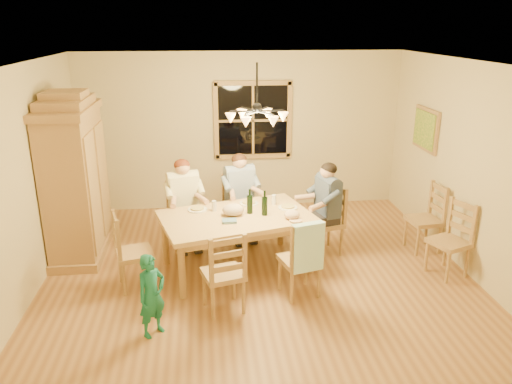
{
  "coord_description": "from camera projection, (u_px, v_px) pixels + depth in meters",
  "views": [
    {
      "loc": [
        -0.65,
        -5.96,
        3.15
      ],
      "look_at": [
        -0.0,
        0.1,
        1.06
      ],
      "focal_mm": 35.0,
      "sensor_mm": 36.0,
      "label": 1
    }
  ],
  "objects": [
    {
      "name": "chair_far_left",
      "position": [
        185.0,
        228.0,
        7.26
      ],
      "size": [
        0.54,
        0.52,
        0.99
      ],
      "rotation": [
        0.0,
        0.0,
        3.41
      ],
      "color": "#A07946",
      "rests_on": "floor"
    },
    {
      "name": "chair_spare_front",
      "position": [
        447.0,
        253.0,
        6.47
      ],
      "size": [
        0.55,
        0.56,
        0.99
      ],
      "rotation": [
        0.0,
        0.0,
        1.95
      ],
      "color": "#A07946",
      "rests_on": "floor"
    },
    {
      "name": "wine_glass_a",
      "position": [
        214.0,
        206.0,
        6.62
      ],
      "size": [
        0.06,
        0.06,
        0.14
      ],
      "primitive_type": "cylinder",
      "color": "silver",
      "rests_on": "dining_table"
    },
    {
      "name": "wine_bottle_b",
      "position": [
        265.0,
        203.0,
        6.45
      ],
      "size": [
        0.08,
        0.08,
        0.33
      ],
      "primitive_type": "cylinder",
      "color": "black",
      "rests_on": "dining_table"
    },
    {
      "name": "painting",
      "position": [
        426.0,
        129.0,
        7.57
      ],
      "size": [
        0.06,
        0.78,
        0.64
      ],
      "color": "olive",
      "rests_on": "wall_right"
    },
    {
      "name": "wine_glass_b",
      "position": [
        274.0,
        200.0,
        6.85
      ],
      "size": [
        0.06,
        0.06,
        0.14
      ],
      "primitive_type": "cylinder",
      "color": "silver",
      "rests_on": "dining_table"
    },
    {
      "name": "cap",
      "position": [
        292.0,
        215.0,
        6.37
      ],
      "size": [
        0.2,
        0.2,
        0.11
      ],
      "primitive_type": "ellipsoid",
      "color": "#D6AF8E",
      "rests_on": "dining_table"
    },
    {
      "name": "wall_right",
      "position": [
        465.0,
        167.0,
        6.53
      ],
      "size": [
        0.02,
        5.0,
        2.7
      ],
      "primitive_type": "cube",
      "color": "beige",
      "rests_on": "floor"
    },
    {
      "name": "chair_far_right",
      "position": [
        240.0,
        220.0,
        7.56
      ],
      "size": [
        0.54,
        0.52,
        0.99
      ],
      "rotation": [
        0.0,
        0.0,
        3.41
      ],
      "color": "#A07946",
      "rests_on": "floor"
    },
    {
      "name": "adult_woman",
      "position": [
        183.0,
        193.0,
        7.09
      ],
      "size": [
        0.48,
        0.51,
        0.87
      ],
      "rotation": [
        0.0,
        0.0,
        3.41
      ],
      "color": "beige",
      "rests_on": "floor"
    },
    {
      "name": "wall_back",
      "position": [
        241.0,
        132.0,
        8.6
      ],
      "size": [
        5.5,
        0.02,
        2.7
      ],
      "primitive_type": "cube",
      "color": "beige",
      "rests_on": "floor"
    },
    {
      "name": "window",
      "position": [
        253.0,
        120.0,
        8.53
      ],
      "size": [
        1.3,
        0.06,
        1.3
      ],
      "color": "black",
      "rests_on": "wall_back"
    },
    {
      "name": "plate_woman",
      "position": [
        197.0,
        210.0,
        6.66
      ],
      "size": [
        0.26,
        0.26,
        0.02
      ],
      "primitive_type": "cylinder",
      "color": "white",
      "rests_on": "dining_table"
    },
    {
      "name": "chair_near_right",
      "position": [
        299.0,
        271.0,
        6.0
      ],
      "size": [
        0.54,
        0.52,
        0.99
      ],
      "rotation": [
        0.0,
        0.0,
        0.27
      ],
      "color": "#A07946",
      "rests_on": "floor"
    },
    {
      "name": "napkin",
      "position": [
        229.0,
        221.0,
        6.27
      ],
      "size": [
        0.21,
        0.18,
        0.03
      ],
      "primitive_type": "cube",
      "rotation": [
        0.0,
        0.0,
        0.27
      ],
      "color": "slate",
      "rests_on": "dining_table"
    },
    {
      "name": "adult_plaid_man",
      "position": [
        240.0,
        186.0,
        7.38
      ],
      "size": [
        0.48,
        0.51,
        0.87
      ],
      "rotation": [
        0.0,
        0.0,
        3.41
      ],
      "color": "#304B85",
      "rests_on": "floor"
    },
    {
      "name": "ceiling",
      "position": [
        257.0,
        62.0,
        5.81
      ],
      "size": [
        5.5,
        5.0,
        0.02
      ],
      "primitive_type": "cube",
      "color": "white",
      "rests_on": "wall_back"
    },
    {
      "name": "armoire",
      "position": [
        76.0,
        182.0,
        6.86
      ],
      "size": [
        0.66,
        1.4,
        2.3
      ],
      "color": "olive",
      "rests_on": "floor"
    },
    {
      "name": "towel",
      "position": [
        308.0,
        247.0,
        5.71
      ],
      "size": [
        0.39,
        0.2,
        0.58
      ],
      "primitive_type": "cube",
      "rotation": [
        0.0,
        0.0,
        0.27
      ],
      "color": "#B8ECF9",
      "rests_on": "chair_near_right"
    },
    {
      "name": "wall_left",
      "position": [
        29.0,
        180.0,
        5.97
      ],
      "size": [
        0.02,
        5.0,
        2.7
      ],
      "primitive_type": "cube",
      "color": "beige",
      "rests_on": "floor"
    },
    {
      "name": "plate_plaid",
      "position": [
        249.0,
        203.0,
        6.89
      ],
      "size": [
        0.26,
        0.26,
        0.02
      ],
      "primitive_type": "cylinder",
      "color": "white",
      "rests_on": "dining_table"
    },
    {
      "name": "wine_bottle_a",
      "position": [
        250.0,
        201.0,
        6.51
      ],
      "size": [
        0.08,
        0.08,
        0.33
      ],
      "primitive_type": "cylinder",
      "color": "black",
      "rests_on": "dining_table"
    },
    {
      "name": "dining_table",
      "position": [
        236.0,
        222.0,
        6.52
      ],
      "size": [
        2.16,
        1.64,
        0.76
      ],
      "rotation": [
        0.0,
        0.0,
        0.27
      ],
      "color": "tan",
      "rests_on": "floor"
    },
    {
      "name": "chandelier",
      "position": [
        257.0,
        115.0,
        6.02
      ],
      "size": [
        0.77,
        0.68,
        0.71
      ],
      "color": "black",
      "rests_on": "ceiling"
    },
    {
      "name": "adult_slate_man",
      "position": [
        327.0,
        197.0,
        6.92
      ],
      "size": [
        0.51,
        0.48,
        0.87
      ],
      "rotation": [
        0.0,
        0.0,
        1.84
      ],
      "color": "#3D4862",
      "rests_on": "floor"
    },
    {
      "name": "chair_spare_back",
      "position": [
        423.0,
        230.0,
        7.19
      ],
      "size": [
        0.46,
        0.48,
        0.99
      ],
      "rotation": [
        0.0,
        0.0,
        1.67
      ],
      "color": "#A07946",
      "rests_on": "floor"
    },
    {
      "name": "chair_end_left",
      "position": [
        136.0,
        264.0,
        6.17
      ],
      "size": [
        0.52,
        0.54,
        0.99
      ],
      "rotation": [
        0.0,
        0.0,
        -1.3
      ],
      "color": "#A07946",
      "rests_on": "floor"
    },
    {
      "name": "cloth_bundle",
      "position": [
        233.0,
        210.0,
        6.47
      ],
      "size": [
        0.28,
        0.22,
        0.15
      ],
      "primitive_type": "ellipsoid",
      "color": "tan",
      "rests_on": "dining_table"
    },
    {
      "name": "plate_slate",
      "position": [
        288.0,
        208.0,
        6.73
      ],
      "size": [
        0.26,
        0.26,
        0.02
      ],
      "primitive_type": "cylinder",
      "color": "white",
      "rests_on": "dining_table"
    },
    {
      "name": "chair_end_right",
      "position": [
        325.0,
        233.0,
        7.09
      ],
      "size": [
        0.52,
        0.54,
        0.99
      ],
      "rotation": [
        0.0,
        0.0,
        1.84
      ],
      "color": "#A07946",
      "rests_on": "floor"
    },
    {
      "name": "child",
      "position": [
        152.0,
        295.0,
        5.17
      ],
      "size": [
        0.39,
        0.39,
        0.92
      ],
      "primitive_type": "imported",
      "rotation": [
        0.0,
        0.0,
        0.76
      ],
      "color": "#197260",
      "rests_on": "floor"
    },
    {
      "name": "chair_near_left",
      "position": [
        224.0,
        286.0,
        5.67
      ],
      "size": [
        0.54,
        0.52,
        0.99
      ],
      "rotation": [
        0.0,
        0.0,
        0.27
      ],
      "color": "#A07946",
      "rests_on": "floor"
    },
    {
      "name": "floor",
      "position": [
        257.0,
        269.0,
        6.69
      ],
      "size": [
        5.5,
        5.5,
        0.0
      ],
      "primitive_type": "plane",
      "color": "#956036",
      "rests_on": "ground"
    }
  ]
}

